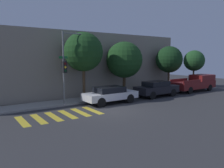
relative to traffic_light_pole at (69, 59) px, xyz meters
name	(u,v)px	position (x,y,z in m)	size (l,w,h in m)	color
ground_plane	(110,111)	(1.55, -3.37, -3.66)	(60.00, 60.00, 0.00)	#333335
sidewalk	(82,100)	(1.55, 0.91, -3.59)	(26.00, 2.17, 0.14)	gray
building_row	(62,64)	(1.55, 5.39, -0.56)	(26.00, 6.00, 6.20)	gray
crosswalk	(61,115)	(-1.82, -2.57, -3.66)	(5.25, 2.60, 0.00)	gold
traffic_light_pole	(69,59)	(0.00, 0.00, 0.00)	(2.46, 0.56, 5.78)	slate
sedan_near_corner	(110,94)	(3.00, -1.27, -2.90)	(4.56, 1.84, 1.39)	silver
sedan_middle	(157,88)	(8.44, -1.27, -2.85)	(4.50, 1.84, 1.50)	black
pickup_truck	(195,83)	(14.63, -1.27, -2.73)	(5.77, 1.96, 1.81)	maroon
tree_near_corner	(83,52)	(1.66, 0.78, 0.59)	(3.34, 3.34, 5.93)	#4C3823
tree_midblock	(124,60)	(6.06, 0.78, -0.12)	(3.51, 3.51, 5.31)	#42301E
tree_far_end	(169,60)	(12.50, 0.78, -0.12)	(3.00, 3.00, 5.05)	brown
tree_behind_truck	(194,61)	(17.15, 0.78, -0.30)	(2.58, 2.58, 4.67)	brown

